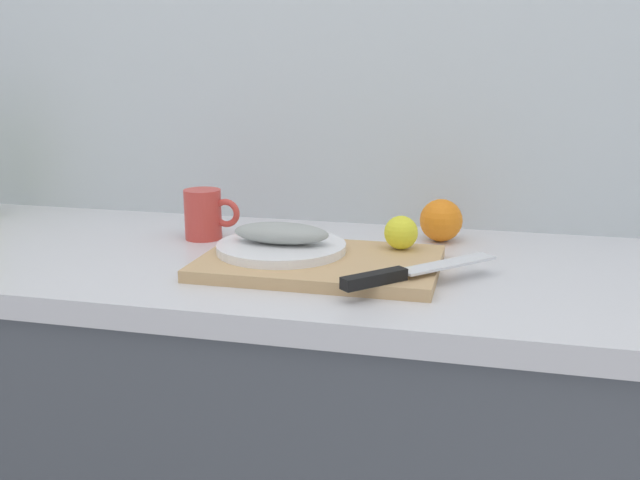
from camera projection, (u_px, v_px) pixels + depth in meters
back_wall at (373, 56)px, 1.46m from camera, size 3.20×0.05×2.50m
cutting_board at (320, 263)px, 1.19m from camera, size 0.40×0.26×0.02m
white_plate at (281, 247)px, 1.22m from camera, size 0.22×0.22×0.01m
fish_fillet at (281, 233)px, 1.22m from camera, size 0.17×0.07×0.04m
chef_knife at (402, 273)px, 1.07m from camera, size 0.22×0.23×0.02m
lemon_0 at (401, 233)px, 1.23m from camera, size 0.06×0.06×0.06m
coffee_mug_0 at (205, 214)px, 1.38m from camera, size 0.11×0.07×0.10m
orange_2 at (441, 220)px, 1.37m from camera, size 0.08×0.08×0.08m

